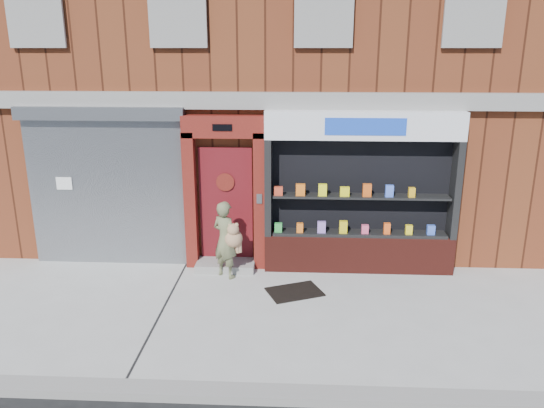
{
  "coord_description": "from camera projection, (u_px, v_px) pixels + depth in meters",
  "views": [
    {
      "loc": [
        0.6,
        -7.58,
        4.07
      ],
      "look_at": [
        0.17,
        1.0,
        1.51
      ],
      "focal_mm": 35.0,
      "sensor_mm": 36.0,
      "label": 1
    }
  ],
  "objects": [
    {
      "name": "building",
      "position": [
        275.0,
        50.0,
        13.04
      ],
      "size": [
        12.0,
        8.16,
        8.0
      ],
      "color": "#612916",
      "rests_on": "ground"
    },
    {
      "name": "curb",
      "position": [
        245.0,
        394.0,
        6.37
      ],
      "size": [
        60.0,
        0.3,
        0.12
      ],
      "primitive_type": "cube",
      "color": "gray",
      "rests_on": "ground"
    },
    {
      "name": "pharmacy_bay",
      "position": [
        360.0,
        200.0,
        9.71
      ],
      "size": [
        3.5,
        0.41,
        3.0
      ],
      "color": "#531A13",
      "rests_on": "ground"
    },
    {
      "name": "ground",
      "position": [
        258.0,
        313.0,
        8.45
      ],
      "size": [
        80.0,
        80.0,
        0.0
      ],
      "primitive_type": "plane",
      "color": "#9E9E99",
      "rests_on": "ground"
    },
    {
      "name": "red_door_bay",
      "position": [
        225.0,
        193.0,
        9.85
      ],
      "size": [
        1.52,
        0.58,
        2.9
      ],
      "color": "#59140F",
      "rests_on": "ground"
    },
    {
      "name": "woman",
      "position": [
        227.0,
        239.0,
        9.57
      ],
      "size": [
        0.64,
        0.58,
        1.44
      ],
      "color": "#676A46",
      "rests_on": "ground"
    },
    {
      "name": "doormat",
      "position": [
        295.0,
        292.0,
        9.14
      ],
      "size": [
        1.07,
        0.93,
        0.02
      ],
      "primitive_type": "cube",
      "rotation": [
        0.0,
        0.0,
        0.4
      ],
      "color": "black",
      "rests_on": "ground"
    },
    {
      "name": "shutter_bay",
      "position": [
        106.0,
        177.0,
        9.95
      ],
      "size": [
        3.1,
        0.3,
        3.04
      ],
      "color": "gray",
      "rests_on": "ground"
    }
  ]
}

